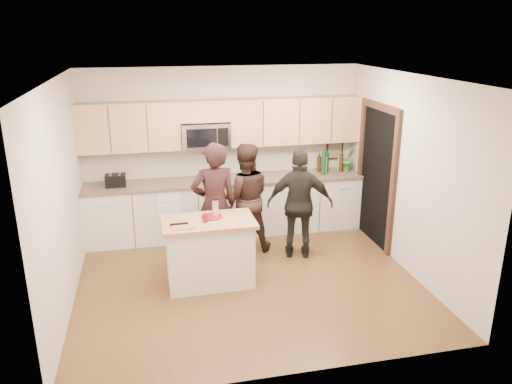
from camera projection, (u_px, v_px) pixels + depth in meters
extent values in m
plane|color=brown|center=(248.00, 280.00, 6.79)|extent=(4.50, 4.50, 0.00)
cube|color=#B8AB9D|center=(223.00, 150.00, 8.22)|extent=(4.50, 0.02, 2.70)
cube|color=#B8AB9D|center=(291.00, 250.00, 4.51)|extent=(4.50, 0.02, 2.70)
cube|color=#B8AB9D|center=(62.00, 198.00, 5.91)|extent=(0.02, 4.00, 2.70)
cube|color=#B8AB9D|center=(408.00, 175.00, 6.83)|extent=(0.02, 4.00, 2.70)
cube|color=white|center=(247.00, 78.00, 5.94)|extent=(4.50, 4.00, 0.02)
cube|color=beige|center=(227.00, 207.00, 8.22)|extent=(4.50, 0.62, 0.90)
cube|color=#77614F|center=(227.00, 180.00, 8.06)|extent=(4.50, 0.66, 0.04)
cube|color=tan|center=(129.00, 127.00, 7.62)|extent=(1.55, 0.33, 0.75)
cube|color=tan|center=(294.00, 120.00, 8.16)|extent=(2.17, 0.33, 0.75)
cube|color=tan|center=(204.00, 111.00, 7.79)|extent=(0.78, 0.33, 0.33)
cube|color=silver|center=(205.00, 135.00, 7.88)|extent=(0.76, 0.40, 0.40)
cube|color=black|center=(202.00, 138.00, 7.67)|extent=(0.47, 0.01, 0.29)
cube|color=black|center=(223.00, 137.00, 7.74)|extent=(0.17, 0.01, 0.29)
cube|color=black|center=(377.00, 178.00, 7.75)|extent=(0.02, 1.05, 2.10)
cube|color=#321F13|center=(393.00, 189.00, 7.22)|extent=(0.06, 0.10, 2.10)
cube|color=#321F13|center=(360.00, 168.00, 8.28)|extent=(0.06, 0.10, 2.10)
cube|color=#321F13|center=(381.00, 107.00, 7.41)|extent=(0.06, 1.25, 0.10)
cube|color=black|center=(335.00, 148.00, 8.63)|extent=(0.30, 0.03, 0.38)
cube|color=tan|center=(335.00, 149.00, 8.62)|extent=(0.24, 0.00, 0.32)
cube|color=white|center=(169.00, 204.00, 7.65)|extent=(0.34, 0.01, 0.48)
cube|color=white|center=(167.00, 183.00, 7.85)|extent=(0.34, 0.60, 0.01)
cube|color=beige|center=(209.00, 254.00, 6.59)|extent=(1.11, 0.65, 0.85)
cube|color=#BB7D4E|center=(208.00, 222.00, 6.45)|extent=(1.21, 0.71, 0.05)
cylinder|color=maroon|center=(212.00, 217.00, 6.54)|extent=(0.28, 0.28, 0.02)
cube|color=silver|center=(215.00, 208.00, 6.51)|extent=(0.07, 0.05, 0.22)
cube|color=black|center=(215.00, 199.00, 6.47)|extent=(0.09, 0.05, 0.02)
cylinder|color=maroon|center=(205.00, 218.00, 6.36)|extent=(0.07, 0.07, 0.11)
cube|color=#BB7D4E|center=(183.00, 227.00, 6.21)|extent=(0.27, 0.21, 0.02)
cube|color=black|center=(179.00, 224.00, 6.26)|extent=(0.23, 0.04, 0.02)
cube|color=silver|center=(188.00, 228.00, 6.14)|extent=(0.22, 0.03, 0.01)
cube|color=black|center=(116.00, 180.00, 7.66)|extent=(0.30, 0.20, 0.19)
cube|color=silver|center=(110.00, 175.00, 7.62)|extent=(0.03, 0.15, 0.00)
cube|color=silver|center=(120.00, 174.00, 7.64)|extent=(0.03, 0.15, 0.00)
cylinder|color=#321B09|center=(319.00, 163.00, 8.41)|extent=(0.07, 0.07, 0.33)
cylinder|color=#ACA887|center=(325.00, 163.00, 8.36)|extent=(0.06, 0.06, 0.34)
cylinder|color=black|center=(327.00, 161.00, 8.36)|extent=(0.07, 0.07, 0.40)
cylinder|color=#321B09|center=(341.00, 161.00, 8.43)|extent=(0.07, 0.07, 0.36)
cylinder|color=#ACA887|center=(340.00, 161.00, 8.51)|extent=(0.07, 0.07, 0.32)
cylinder|color=black|center=(324.00, 162.00, 8.24)|extent=(0.07, 0.07, 0.43)
imported|color=#407930|center=(348.00, 159.00, 8.46)|extent=(0.25, 0.21, 0.42)
imported|color=black|center=(214.00, 205.00, 6.98)|extent=(0.70, 0.50, 1.80)
imported|color=black|center=(245.00, 198.00, 7.49)|extent=(0.86, 0.69, 1.67)
imported|color=black|center=(300.00, 204.00, 7.27)|extent=(1.04, 0.65, 1.64)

